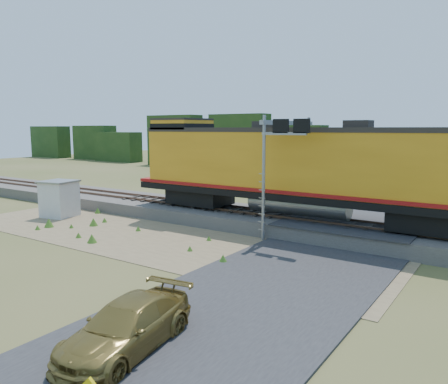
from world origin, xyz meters
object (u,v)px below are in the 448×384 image
Objects in this scene: locomotive at (294,167)px; shed at (59,199)px; signal_gantry at (288,145)px; car at (127,327)px.

shed is (-14.57, -4.94, -2.46)m from locomotive.
locomotive reaches higher than shed.
signal_gantry reaches higher than shed.
signal_gantry is 15.02m from car.
signal_gantry is at bearing -95.61° from locomotive.
shed is 0.37× the size of signal_gantry.
locomotive reaches higher than car.
shed reaches higher than car.
shed is at bearing 141.00° from car.
locomotive is 15.58m from shed.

